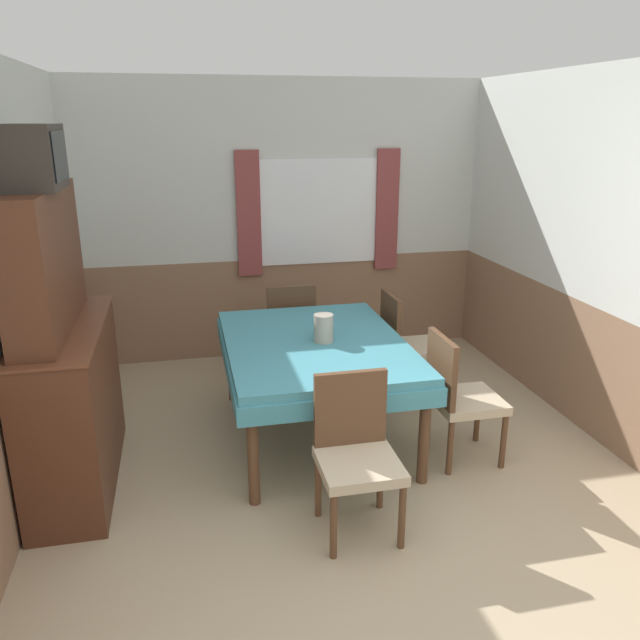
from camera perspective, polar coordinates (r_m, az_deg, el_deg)
wall_back at (r=5.99m, az=-3.27°, el=8.96°), size 4.23×0.09×2.60m
wall_left at (r=4.16m, az=-26.19°, el=3.07°), size 0.05×4.19×2.60m
wall_right at (r=4.95m, az=23.33°, el=5.58°), size 0.05×4.19×2.60m
dining_table at (r=4.43m, az=-0.45°, el=-3.13°), size 1.27×1.70×0.75m
chair_right_near at (r=4.30m, az=12.51°, el=-6.59°), size 0.44×0.44×0.90m
chair_head_window at (r=5.49m, az=-2.82°, el=-0.73°), size 0.44×0.44×0.90m
chair_head_near at (r=3.55m, az=3.31°, el=-11.73°), size 0.44×0.44×0.90m
chair_right_far at (r=5.19m, az=7.76°, el=-2.01°), size 0.44×0.44×0.90m
sideboard at (r=4.13m, az=-22.26°, el=-4.00°), size 0.46×1.36×1.87m
tv at (r=3.76m, az=-24.85°, el=13.36°), size 0.29×0.48×0.34m
vase at (r=4.34m, az=0.32°, el=-0.75°), size 0.14×0.14×0.20m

